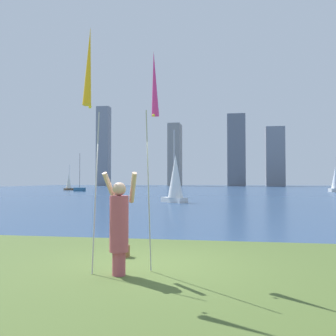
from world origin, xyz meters
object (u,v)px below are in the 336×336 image
(bag, at_px, (124,251))
(sailboat_7, at_px, (80,189))
(sailboat_4, at_px, (175,179))
(person, at_px, (119,224))
(sailboat_1, at_px, (336,179))
(kite_flag_right, at_px, (154,89))
(kite_flag_left, at_px, (89,71))
(sailboat_3, at_px, (69,182))

(bag, distance_m, sailboat_7, 52.38)
(sailboat_4, bearing_deg, person, -84.33)
(person, bearing_deg, bag, 83.73)
(bag, height_order, sailboat_1, sailboat_1)
(person, bearing_deg, kite_flag_right, 33.38)
(bag, relative_size, sailboat_4, 0.05)
(person, xyz_separation_m, kite_flag_left, (-0.53, -0.23, 2.86))
(sailboat_1, distance_m, sailboat_4, 36.60)
(sailboat_3, height_order, sailboat_7, sailboat_7)
(kite_flag_right, bearing_deg, sailboat_7, 114.31)
(sailboat_1, height_order, sailboat_7, sailboat_7)
(person, xyz_separation_m, sailboat_1, (17.85, 53.25, 0.94))
(person, height_order, sailboat_3, sailboat_3)
(person, xyz_separation_m, bag, (-0.37, 1.63, -0.82))
(person, bearing_deg, sailboat_4, 76.64)
(kite_flag_left, distance_m, sailboat_4, 23.04)
(kite_flag_left, distance_m, bag, 4.13)
(bag, bearing_deg, sailboat_4, 95.11)
(kite_flag_right, xyz_separation_m, sailboat_1, (17.32, 52.56, -1.77))
(bag, relative_size, sailboat_7, 0.04)
(sailboat_1, bearing_deg, kite_flag_right, -108.24)
(kite_flag_left, bearing_deg, sailboat_4, 94.30)
(sailboat_1, bearing_deg, sailboat_7, -174.62)
(person, relative_size, sailboat_4, 0.33)
(sailboat_4, bearing_deg, kite_flag_right, -82.80)
(sailboat_3, bearing_deg, sailboat_4, -53.84)
(sailboat_7, bearing_deg, kite_flag_left, -67.11)
(sailboat_3, relative_size, sailboat_7, 0.74)
(bag, relative_size, sailboat_3, 0.06)
(kite_flag_left, bearing_deg, sailboat_3, 114.62)
(kite_flag_right, bearing_deg, bag, 133.47)
(bag, distance_m, sailboat_4, 21.18)
(kite_flag_left, xyz_separation_m, kite_flag_right, (1.06, 0.92, -0.16))
(kite_flag_left, relative_size, kite_flag_right, 1.06)
(kite_flag_left, relative_size, bag, 17.69)
(sailboat_4, bearing_deg, sailboat_3, 126.16)
(person, xyz_separation_m, sailboat_7, (-21.54, 49.54, -0.59))
(kite_flag_right, xyz_separation_m, sailboat_7, (-22.07, 48.86, -3.29))
(person, distance_m, sailboat_7, 54.03)
(kite_flag_right, bearing_deg, sailboat_3, 115.90)
(person, xyz_separation_m, kite_flag_right, (0.53, 0.69, 2.70))
(bag, xyz_separation_m, sailboat_4, (-1.88, 21.03, 1.71))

